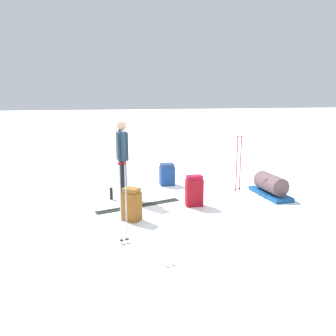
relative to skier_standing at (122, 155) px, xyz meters
The scene contains 10 objects.
ground_plane 1.38m from the skier_standing, 160.36° to the left, with size 80.00×80.00×0.00m, color white.
skier_standing is the anchor object (origin of this frame).
ski_pair_near 1.19m from the skier_standing, 111.83° to the left, with size 1.77×0.73×0.05m.
backpack_large_dark 1.75m from the skier_standing, 148.08° to the left, with size 0.34×0.20×0.64m.
backpack_bright 1.57m from the skier_standing, 92.40° to the left, with size 0.39×0.38×0.60m.
backpack_small_spare 1.58m from the skier_standing, 143.66° to the right, with size 0.36×0.29×0.55m.
ski_poles_planted_near 2.42m from the skier_standing, 86.53° to the left, with size 0.15×0.10×1.29m.
ski_poles_planted_far 2.68m from the skier_standing, behind, with size 0.17×0.10×1.31m.
gear_sled 3.37m from the skier_standing, behind, with size 0.54×1.21×0.49m.
thermos_bottle 0.87m from the skier_standing, 19.24° to the left, with size 0.07×0.07×0.26m, color black.
Camera 1 is at (1.37, 7.08, 2.28)m, focal length 37.02 mm.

